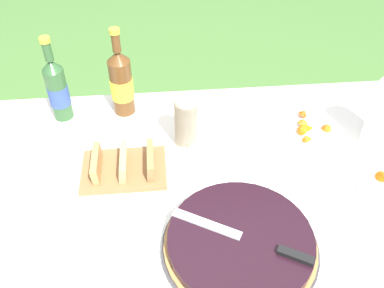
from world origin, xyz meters
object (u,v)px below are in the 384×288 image
(cider_bottle_green, at_px, (57,89))
(bread_board, at_px, (124,167))
(cider_bottle_amber, at_px, (121,83))
(serving_knife, at_px, (252,240))
(snack_plate_left, at_px, (307,129))
(cup_stack, at_px, (186,122))
(berry_tart, at_px, (240,244))

(cider_bottle_green, xyz_separation_m, bread_board, (0.22, -0.29, -0.10))
(cider_bottle_green, xyz_separation_m, cider_bottle_amber, (0.22, 0.01, 0.00))
(serving_knife, height_order, bread_board, same)
(snack_plate_left, xyz_separation_m, bread_board, (-0.62, -0.13, 0.01))
(cider_bottle_amber, bearing_deg, cup_stack, -43.45)
(berry_tart, height_order, cider_bottle_amber, cider_bottle_amber)
(bread_board, bearing_deg, snack_plate_left, 12.24)
(berry_tart, bearing_deg, bread_board, 134.62)
(snack_plate_left, relative_size, bread_board, 0.92)
(cup_stack, xyz_separation_m, bread_board, (-0.20, -0.11, -0.07))
(cup_stack, height_order, bread_board, cup_stack)
(berry_tart, height_order, bread_board, bread_board)
(berry_tart, xyz_separation_m, cup_stack, (-0.11, 0.42, 0.07))
(cider_bottle_green, relative_size, cider_bottle_amber, 0.96)
(berry_tart, relative_size, cider_bottle_amber, 1.26)
(cup_stack, relative_size, cider_bottle_amber, 0.58)
(cider_bottle_amber, relative_size, snack_plate_left, 1.36)
(serving_knife, relative_size, cider_bottle_amber, 1.04)
(berry_tart, distance_m, bread_board, 0.44)
(cider_bottle_amber, bearing_deg, bread_board, -88.87)
(cider_bottle_green, height_order, cider_bottle_amber, cider_bottle_amber)
(berry_tart, xyz_separation_m, serving_knife, (0.03, -0.01, 0.04))
(serving_knife, relative_size, bread_board, 1.30)
(serving_knife, height_order, cider_bottle_amber, cider_bottle_amber)
(serving_knife, distance_m, snack_plate_left, 0.54)
(cider_bottle_green, bearing_deg, snack_plate_left, -10.85)
(snack_plate_left, bearing_deg, serving_knife, -121.60)
(berry_tart, bearing_deg, cider_bottle_amber, 116.88)
(serving_knife, bearing_deg, cup_stack, -43.55)
(cider_bottle_green, height_order, bread_board, cider_bottle_green)
(serving_knife, distance_m, cider_bottle_amber, 0.72)
(berry_tart, relative_size, serving_knife, 1.21)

